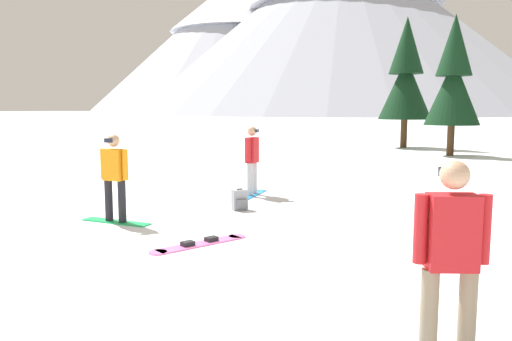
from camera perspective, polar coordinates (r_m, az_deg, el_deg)
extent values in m
plane|color=white|center=(6.35, -6.92, -13.19)|extent=(800.00, 800.00, 0.00)
cylinder|color=gray|center=(4.66, 18.97, -15.38)|extent=(0.15, 0.15, 0.83)
cylinder|color=gray|center=(4.76, 22.77, -15.05)|extent=(0.15, 0.15, 0.83)
cube|color=red|center=(4.49, 21.30, -6.51)|extent=(0.46, 0.37, 0.63)
cylinder|color=red|center=(4.40, 18.11, -6.28)|extent=(0.11, 0.11, 0.58)
cylinder|color=red|center=(4.58, 24.39, -6.06)|extent=(0.11, 0.11, 0.58)
sphere|color=tan|center=(4.41, 21.57, -0.47)|extent=(0.24, 0.24, 0.24)
cube|color=black|center=(4.54, 20.98, -0.12)|extent=(0.17, 0.10, 0.08)
cube|color=#19B259|center=(10.17, -15.55, -5.62)|extent=(1.47, 0.30, 0.02)
cylinder|color=black|center=(9.98, -14.92, -3.41)|extent=(0.15, 0.15, 0.80)
cylinder|color=black|center=(10.19, -16.32, -3.25)|extent=(0.15, 0.15, 0.80)
cube|color=orange|center=(9.99, -15.76, 0.64)|extent=(0.40, 0.25, 0.60)
cylinder|color=orange|center=(9.82, -14.60, 0.64)|extent=(0.11, 0.11, 0.58)
cylinder|color=orange|center=(10.15, -16.89, 0.76)|extent=(0.11, 0.11, 0.58)
sphere|color=tan|center=(9.95, -15.85, 3.28)|extent=(0.24, 0.24, 0.24)
cube|color=black|center=(9.84, -16.38, 3.28)|extent=(0.17, 0.04, 0.08)
cube|color=#1E8CD8|center=(12.83, -0.45, -2.77)|extent=(0.40, 1.61, 0.02)
cylinder|color=#B7B7BC|center=(12.92, -0.21, -0.82)|extent=(0.15, 0.15, 0.81)
cylinder|color=#B7B7BC|center=(12.62, -0.69, -1.01)|extent=(0.15, 0.15, 0.81)
cube|color=red|center=(12.69, -0.45, 2.33)|extent=(0.27, 0.42, 0.64)
cylinder|color=red|center=(12.93, -0.07, 2.54)|extent=(0.11, 0.11, 0.58)
cylinder|color=red|center=(12.44, -0.85, 2.37)|extent=(0.11, 0.11, 0.58)
sphere|color=tan|center=(12.66, -0.45, 4.49)|extent=(0.24, 0.24, 0.24)
cube|color=black|center=(12.62, 0.15, 4.53)|extent=(0.05, 0.17, 0.08)
cube|color=pink|center=(8.28, -6.38, -8.27)|extent=(0.95, 1.48, 0.02)
cylinder|color=pink|center=(8.70, -2.16, -7.48)|extent=(0.38, 0.38, 0.02)
cylinder|color=pink|center=(7.91, -11.04, -9.08)|extent=(0.38, 0.38, 0.02)
cube|color=black|center=(8.39, -5.08, -7.72)|extent=(0.22, 0.24, 0.07)
cube|color=black|center=(8.15, -7.74, -8.19)|extent=(0.22, 0.24, 0.07)
cube|color=gray|center=(10.96, -1.87, -3.35)|extent=(0.37, 0.37, 0.44)
cube|color=slate|center=(10.85, -1.63, -3.81)|extent=(0.20, 0.20, 0.20)
cylinder|color=black|center=(10.92, -1.87, -2.11)|extent=(0.10, 0.10, 0.02)
cylinder|color=#472D19|center=(25.38, 21.15, 3.20)|extent=(0.33, 0.33, 1.44)
cone|color=black|center=(25.35, 21.38, 8.28)|extent=(2.51, 2.51, 3.06)
cone|color=black|center=(25.51, 21.60, 13.09)|extent=(1.63, 1.63, 2.81)
cylinder|color=#472D19|center=(29.81, 16.38, 4.04)|extent=(0.36, 0.36, 1.61)
cone|color=black|center=(29.80, 16.55, 8.86)|extent=(2.93, 2.93, 3.42)
cone|color=black|center=(29.98, 16.71, 13.43)|extent=(1.90, 1.90, 3.13)
cone|color=#B2B7C6|center=(236.68, -2.25, 13.83)|extent=(132.62, 132.62, 60.94)
cone|color=white|center=(239.56, -2.27, 18.18)|extent=(59.68, 59.68, 24.38)
cone|color=#9EA3B2|center=(218.14, 9.91, 15.76)|extent=(172.96, 172.96, 71.75)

